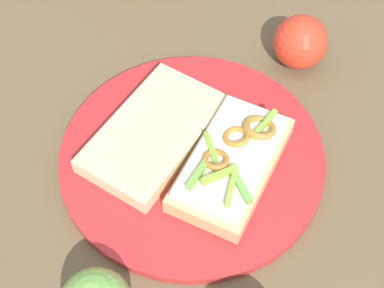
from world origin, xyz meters
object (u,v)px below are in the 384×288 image
Objects in this scene: plate at (192,156)px; sandwich at (232,161)px; bread_slice_side at (154,133)px; apple_2 at (301,42)px.

sandwich reaches higher than plate.
sandwich is at bearing 133.24° from plate.
bread_slice_side is (0.07, -0.07, -0.01)m from sandwich.
sandwich is 0.10m from bread_slice_side.
plate is 4.38× the size of apple_2.
apple_2 is at bearing 159.09° from bread_slice_side.
sandwich is at bearing 40.70° from apple_2.
apple_2 reaches higher than sandwich.
bread_slice_side is 2.50× the size of apple_2.
bread_slice_side is at bearing 14.95° from apple_2.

